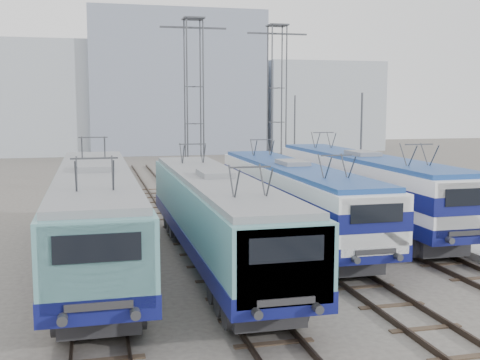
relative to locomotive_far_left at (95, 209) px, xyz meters
name	(u,v)px	position (x,y,z in m)	size (l,w,h in m)	color
ground	(303,292)	(6.75, -4.67, -2.34)	(160.00, 160.00, 0.00)	#514C47
platform	(439,227)	(16.95, 3.33, -2.19)	(4.00, 70.00, 0.30)	#9E9E99
locomotive_far_left	(95,209)	(0.00, 0.00, 0.00)	(2.98, 18.81, 3.54)	#0E1256
locomotive_center_left	(216,213)	(4.50, -1.08, -0.14)	(2.79, 17.60, 3.31)	#0E1256
locomotive_center_right	(293,193)	(9.00, 2.99, -0.12)	(2.73, 17.28, 3.25)	#0E1256
locomotive_far_right	(363,182)	(13.50, 5.00, -0.01)	(2.88, 18.24, 3.43)	#0E1256
catenary_tower_west	(194,99)	(6.75, 17.33, 4.31)	(4.50, 1.20, 12.00)	#3F4247
catenary_tower_east	(277,100)	(13.25, 19.33, 4.31)	(4.50, 1.20, 12.00)	#3F4247
mast_mid	(361,152)	(15.35, 9.33, 1.16)	(0.12, 0.12, 7.00)	#3F4247
mast_rear	(295,140)	(15.35, 21.33, 1.16)	(0.12, 0.12, 7.00)	#3F4247
building_west	(32,99)	(-7.25, 57.33, 4.66)	(18.00, 12.00, 14.00)	#A2ABB5
building_center	(174,84)	(10.75, 57.33, 6.66)	(22.00, 14.00, 18.00)	gray
building_east	(315,106)	(30.75, 57.33, 3.66)	(16.00, 12.00, 12.00)	#A2ABB5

